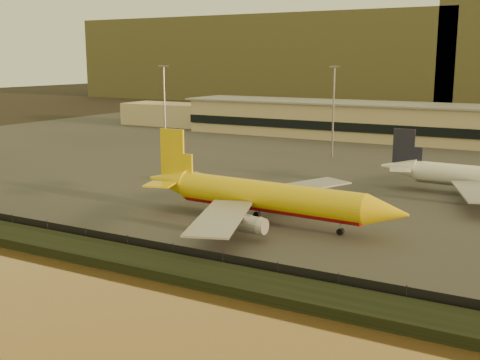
# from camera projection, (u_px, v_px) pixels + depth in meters

# --- Properties ---
(ground) EXTENTS (900.00, 900.00, 0.00)m
(ground) POSITION_uv_depth(u_px,v_px,m) (211.00, 235.00, 95.02)
(ground) COLOR black
(ground) RESTS_ON ground
(embankment) EXTENTS (320.00, 7.00, 1.40)m
(embankment) POSITION_uv_depth(u_px,v_px,m) (143.00, 262.00, 80.35)
(embankment) COLOR black
(embankment) RESTS_ON ground
(tarmac) EXTENTS (320.00, 220.00, 0.20)m
(tarmac) POSITION_uv_depth(u_px,v_px,m) (382.00, 154.00, 176.25)
(tarmac) COLOR #2D2D2D
(tarmac) RESTS_ON ground
(perimeter_fence) EXTENTS (300.00, 0.05, 2.20)m
(perimeter_fence) POSITION_uv_depth(u_px,v_px,m) (161.00, 250.00, 83.65)
(perimeter_fence) COLOR black
(perimeter_fence) RESTS_ON tarmac
(terminal_building) EXTENTS (202.00, 25.00, 12.60)m
(terminal_building) POSITION_uv_depth(u_px,v_px,m) (367.00, 121.00, 208.13)
(terminal_building) COLOR tan
(terminal_building) RESTS_ON tarmac
(apron_light_masts) EXTENTS (152.20, 12.20, 25.40)m
(apron_light_masts) POSITION_uv_depth(u_px,v_px,m) (422.00, 107.00, 148.88)
(apron_light_masts) COLOR slate
(apron_light_masts) RESTS_ON tarmac
(distant_hills) EXTENTS (470.00, 160.00, 70.00)m
(distant_hills) POSITION_uv_depth(u_px,v_px,m) (461.00, 53.00, 389.56)
(distant_hills) COLOR brown
(distant_hills) RESTS_ON ground
(dhl_cargo_jet) EXTENTS (49.28, 48.28, 14.73)m
(dhl_cargo_jet) POSITION_uv_depth(u_px,v_px,m) (264.00, 197.00, 100.98)
(dhl_cargo_jet) COLOR #DDB80B
(dhl_cargo_jet) RESTS_ON tarmac
(gse_vehicle_yellow) EXTENTS (4.43, 3.06, 1.82)m
(gse_vehicle_yellow) POSITION_uv_depth(u_px,v_px,m) (308.00, 197.00, 116.59)
(gse_vehicle_yellow) COLOR #DDB80B
(gse_vehicle_yellow) RESTS_ON tarmac
(gse_vehicle_white) EXTENTS (4.11, 2.11, 1.79)m
(gse_vehicle_white) POSITION_uv_depth(u_px,v_px,m) (188.00, 179.00, 134.29)
(gse_vehicle_white) COLOR silver
(gse_vehicle_white) RESTS_ON tarmac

